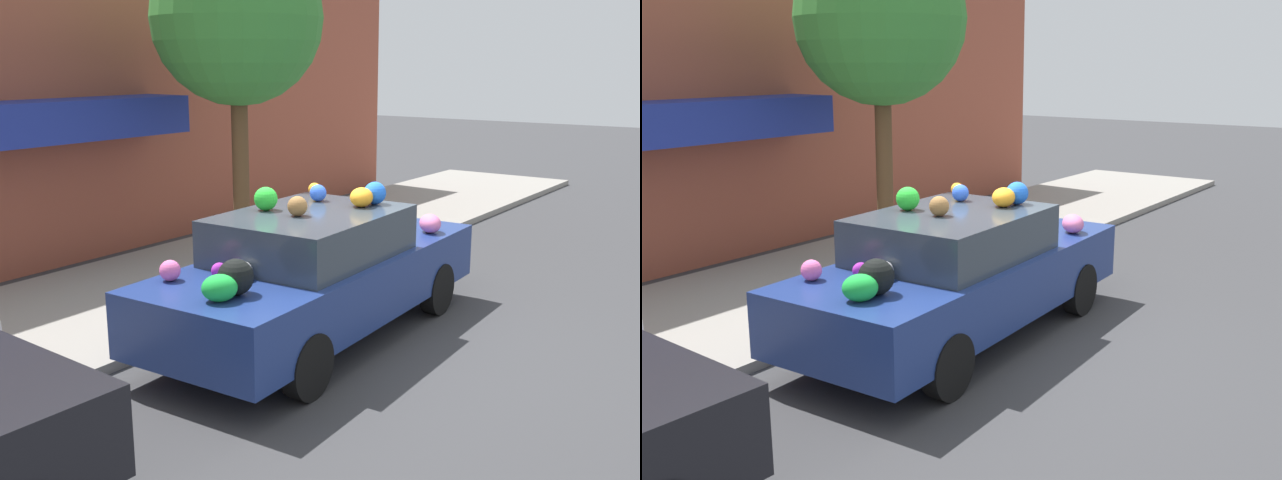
{
  "view_description": "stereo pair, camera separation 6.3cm",
  "coord_description": "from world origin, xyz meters",
  "views": [
    {
      "loc": [
        -6.36,
        -4.49,
        2.96
      ],
      "look_at": [
        0.0,
        0.05,
        1.09
      ],
      "focal_mm": 42.0,
      "sensor_mm": 36.0,
      "label": 1
    },
    {
      "loc": [
        -6.32,
        -4.54,
        2.96
      ],
      "look_at": [
        0.0,
        0.05,
        1.09
      ],
      "focal_mm": 42.0,
      "sensor_mm": 36.0,
      "label": 2
    }
  ],
  "objects": [
    {
      "name": "sidewalk_curb",
      "position": [
        0.0,
        2.7,
        0.06
      ],
      "size": [
        24.0,
        3.2,
        0.11
      ],
      "color": "gray",
      "rests_on": "ground"
    },
    {
      "name": "ground_plane",
      "position": [
        0.0,
        0.0,
        0.0
      ],
      "size": [
        60.0,
        60.0,
        0.0
      ],
      "primitive_type": "plane",
      "color": "#38383A"
    },
    {
      "name": "street_tree",
      "position": [
        1.7,
        2.66,
        3.52
      ],
      "size": [
        2.4,
        2.4,
        4.63
      ],
      "color": "brown",
      "rests_on": "sidewalk_curb"
    },
    {
      "name": "building_facade",
      "position": [
        0.01,
        4.91,
        2.26
      ],
      "size": [
        18.0,
        1.2,
        4.54
      ],
      "color": "#9E4C38",
      "rests_on": "ground"
    },
    {
      "name": "art_car",
      "position": [
        -0.03,
        0.04,
        0.75
      ],
      "size": [
        4.55,
        1.87,
        1.67
      ],
      "rotation": [
        0.0,
        0.0,
        0.04
      ],
      "color": "navy",
      "rests_on": "ground"
    }
  ]
}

